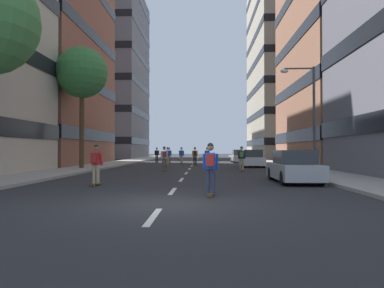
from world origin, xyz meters
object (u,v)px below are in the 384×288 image
at_px(skater_4, 164,157).
at_px(skater_7, 207,154).
at_px(streetlamp_right, 308,107).
at_px(skater_2, 242,157).
at_px(skater_5, 195,155).
at_px(skater_9, 96,162).
at_px(skater_1, 168,155).
at_px(parked_car_near, 252,159).
at_px(skater_0, 169,154).
at_px(skater_8, 181,155).
at_px(parked_car_mid, 294,168).
at_px(parked_car_far, 240,157).
at_px(street_tree_mid, 82,73).
at_px(skater_3, 157,154).
at_px(skater_6, 210,166).

relative_size(skater_4, skater_7, 1.00).
relative_size(streetlamp_right, skater_2, 3.65).
xyz_separation_m(skater_5, skater_9, (-3.75, -18.97, 0.00)).
bearing_deg(skater_1, skater_2, -56.04).
bearing_deg(skater_5, parked_car_near, -24.85).
height_order(skater_0, skater_8, same).
xyz_separation_m(parked_car_mid, parked_car_far, (0.00, 25.49, 0.00)).
xyz_separation_m(skater_0, skater_5, (3.03, -5.36, 0.03)).
bearing_deg(parked_car_far, street_tree_mid, -131.52).
height_order(skater_0, skater_3, same).
bearing_deg(skater_5, skater_2, -66.60).
height_order(streetlamp_right, skater_1, streetlamp_right).
bearing_deg(skater_4, skater_3, 99.67).
height_order(parked_car_near, skater_6, skater_6).
bearing_deg(parked_car_near, skater_9, -118.12).
xyz_separation_m(parked_car_near, skater_3, (-9.77, 9.55, 0.32)).
bearing_deg(skater_6, skater_7, 89.77).
bearing_deg(skater_3, skater_5, -57.08).
bearing_deg(parked_car_mid, skater_4, 128.65).
height_order(skater_7, skater_8, same).
bearing_deg(parked_car_near, skater_7, 121.74).
bearing_deg(skater_1, parked_car_far, 42.43).
bearing_deg(parked_car_near, streetlamp_right, -77.49).
bearing_deg(skater_0, streetlamp_right, -59.42).
bearing_deg(skater_4, skater_1, 94.51).
height_order(parked_car_mid, skater_3, skater_3).
height_order(parked_car_near, parked_car_mid, same).
bearing_deg(skater_3, skater_2, -61.98).
bearing_deg(skater_8, parked_car_near, -38.84).
bearing_deg(street_tree_mid, skater_5, 39.74).
xyz_separation_m(parked_car_mid, skater_2, (-1.52, 8.85, 0.32)).
height_order(street_tree_mid, skater_9, street_tree_mid).
bearing_deg(skater_5, skater_6, -87.14).
relative_size(street_tree_mid, skater_5, 5.23).
xyz_separation_m(street_tree_mid, skater_2, (12.13, -1.22, -6.42)).
xyz_separation_m(skater_8, skater_9, (-2.27, -21.92, 0.03)).
bearing_deg(skater_3, skater_6, -78.88).
bearing_deg(skater_9, parked_car_far, 72.00).
xyz_separation_m(parked_car_mid, skater_3, (-9.77, 24.35, 0.32)).
distance_m(skater_2, skater_5, 9.06).
xyz_separation_m(streetlamp_right, skater_4, (-9.29, 3.83, -3.12)).
height_order(skater_2, skater_7, same).
distance_m(parked_car_near, skater_0, 11.23).
height_order(parked_car_mid, skater_0, skater_0).
height_order(parked_car_mid, street_tree_mid, street_tree_mid).
distance_m(streetlamp_right, skater_2, 6.11).
bearing_deg(skater_7, streetlamp_right, -69.27).
height_order(skater_2, skater_3, same).
xyz_separation_m(skater_1, skater_7, (3.97, 2.82, 0.03)).
relative_size(skater_0, skater_7, 1.00).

